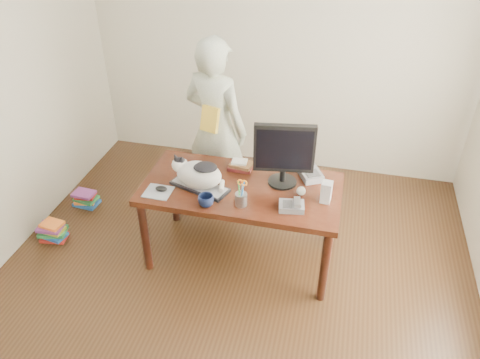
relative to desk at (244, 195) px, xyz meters
name	(u,v)px	position (x,y,z in m)	size (l,w,h in m)	color
room	(220,162)	(0.00, -0.68, 0.75)	(4.50, 4.50, 4.50)	black
desk	(244,195)	(0.00, 0.00, 0.00)	(1.60, 0.80, 0.75)	black
keyboard	(200,186)	(-0.32, -0.18, 0.16)	(0.51, 0.32, 0.03)	black
cat	(197,173)	(-0.34, -0.17, 0.28)	(0.47, 0.33, 0.27)	silver
monitor	(284,152)	(0.31, 0.03, 0.45)	(0.48, 0.27, 0.54)	black
pen_cup	(241,198)	(0.05, -0.32, 0.21)	(0.10, 0.10, 0.24)	gray
mousepad	(158,192)	(-0.62, -0.31, 0.15)	(0.22, 0.20, 0.00)	#A2A7AE
mouse	(161,189)	(-0.60, -0.29, 0.17)	(0.10, 0.06, 0.04)	black
coffee_mug	(206,201)	(-0.20, -0.39, 0.20)	(0.12, 0.12, 0.10)	black
phone	(292,206)	(0.44, -0.28, 0.18)	(0.21, 0.18, 0.09)	#5A5A5F
speaker	(326,192)	(0.68, -0.12, 0.23)	(0.09, 0.09, 0.17)	#A6A6A9
baseball	(301,191)	(0.48, -0.08, 0.18)	(0.07, 0.07, 0.07)	beige
book_stack	(241,165)	(-0.07, 0.17, 0.18)	(0.21, 0.16, 0.08)	#4B1415
calculator	(311,174)	(0.53, 0.18, 0.18)	(0.24, 0.26, 0.07)	#5A5A5F
person	(216,128)	(-0.41, 0.61, 0.27)	(0.64, 0.42, 1.74)	silver
held_book	(210,119)	(-0.41, 0.44, 0.45)	(0.19, 0.14, 0.23)	yellow
book_pile_a	(53,231)	(-1.75, -0.28, -0.51)	(0.27, 0.22, 0.18)	maroon
book_pile_b	(86,198)	(-1.72, 0.27, -0.53)	(0.26, 0.20, 0.15)	#1A54A0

